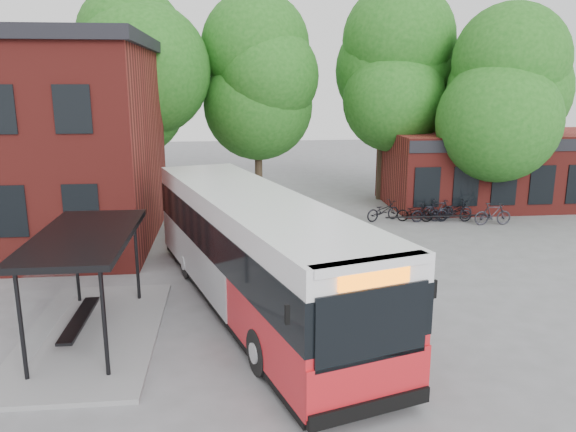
{
  "coord_description": "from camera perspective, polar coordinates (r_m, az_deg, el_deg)",
  "views": [
    {
      "loc": [
        -0.72,
        -15.43,
        6.68
      ],
      "look_at": [
        1.34,
        3.98,
        2.0
      ],
      "focal_mm": 35.0,
      "sensor_mm": 36.0,
      "label": 1
    }
  ],
  "objects": [
    {
      "name": "bicycle_5",
      "position": [
        28.86,
        15.05,
        0.66
      ],
      "size": [
        1.73,
        0.77,
        1.01
      ],
      "primitive_type": "imported",
      "rotation": [
        0.0,
        0.0,
        1.76
      ],
      "color": "black",
      "rests_on": "ground"
    },
    {
      "name": "bicycle_7",
      "position": [
        28.45,
        20.09,
        0.19
      ],
      "size": [
        1.8,
        0.51,
        1.08
      ],
      "primitive_type": "imported",
      "rotation": [
        0.0,
        0.0,
        1.57
      ],
      "color": "#26262D",
      "rests_on": "ground"
    },
    {
      "name": "bicycle_4",
      "position": [
        28.94,
        16.56,
        0.59
      ],
      "size": [
        1.99,
        0.95,
        1.0
      ],
      "primitive_type": "imported",
      "rotation": [
        0.0,
        0.0,
        1.72
      ],
      "color": "black",
      "rests_on": "ground"
    },
    {
      "name": "bicycle_2",
      "position": [
        28.09,
        12.75,
        0.35
      ],
      "size": [
        1.83,
        1.02,
        0.91
      ],
      "primitive_type": "imported",
      "rotation": [
        0.0,
        0.0,
        1.32
      ],
      "color": "black",
      "rests_on": "ground"
    },
    {
      "name": "tree_3",
      "position": [
        30.74,
        20.73,
        8.83
      ],
      "size": [
        7.04,
        7.04,
        9.28
      ],
      "primitive_type": null,
      "color": "#1C5717",
      "rests_on": "ground"
    },
    {
      "name": "bicycle_3",
      "position": [
        28.14,
        13.89,
        0.34
      ],
      "size": [
        1.59,
        0.57,
        0.94
      ],
      "primitive_type": "imported",
      "rotation": [
        0.0,
        0.0,
        1.65
      ],
      "color": "black",
      "rests_on": "ground"
    },
    {
      "name": "tree_0",
      "position": [
        31.89,
        -15.88,
        10.87
      ],
      "size": [
        7.92,
        7.92,
        11.0
      ],
      "primitive_type": null,
      "color": "#1C5717",
      "rests_on": "ground"
    },
    {
      "name": "bicycle_0",
      "position": [
        27.99,
        9.62,
        0.53
      ],
      "size": [
        2.01,
        1.33,
        1.0
      ],
      "primitive_type": "imported",
      "rotation": [
        0.0,
        0.0,
        1.96
      ],
      "color": "black",
      "rests_on": "ground"
    },
    {
      "name": "tree_1",
      "position": [
        32.51,
        -3.07,
        10.86
      ],
      "size": [
        7.92,
        7.92,
        10.4
      ],
      "primitive_type": null,
      "color": "#1C5717",
      "rests_on": "ground"
    },
    {
      "name": "shop_row",
      "position": [
        33.69,
        21.9,
        4.53
      ],
      "size": [
        14.0,
        6.2,
        4.0
      ],
      "primitive_type": null,
      "color": "maroon",
      "rests_on": "ground"
    },
    {
      "name": "bicycle_6",
      "position": [
        28.57,
        16.48,
        0.35
      ],
      "size": [
        1.8,
        0.75,
        0.93
      ],
      "primitive_type": "imported",
      "rotation": [
        0.0,
        0.0,
        1.49
      ],
      "color": "black",
      "rests_on": "ground"
    },
    {
      "name": "ground",
      "position": [
        16.83,
        -3.15,
        -9.93
      ],
      "size": [
        100.0,
        100.0,
        0.0
      ],
      "primitive_type": "plane",
      "color": "slate"
    },
    {
      "name": "city_bus",
      "position": [
        16.81,
        -3.49,
        -3.7
      ],
      "size": [
        6.75,
        13.81,
        3.45
      ],
      "primitive_type": null,
      "rotation": [
        0.0,
        0.0,
        0.3
      ],
      "color": "red",
      "rests_on": "ground"
    },
    {
      "name": "bus_shelter",
      "position": [
        15.81,
        -19.65,
        -6.67
      ],
      "size": [
        3.6,
        7.0,
        2.9
      ],
      "primitive_type": null,
      "color": "black",
      "rests_on": "ground"
    },
    {
      "name": "bike_rail",
      "position": [
        28.08,
        14.97,
        -0.34
      ],
      "size": [
        5.2,
        0.1,
        0.38
      ],
      "primitive_type": null,
      "color": "black",
      "rests_on": "ground"
    },
    {
      "name": "tree_2",
      "position": [
        32.64,
        9.63,
        11.23
      ],
      "size": [
        7.92,
        7.92,
        11.0
      ],
      "primitive_type": null,
      "color": "#1C5717",
      "rests_on": "ground"
    }
  ]
}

